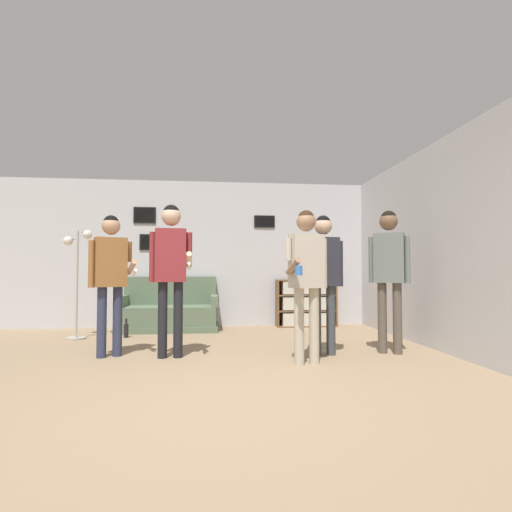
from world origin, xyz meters
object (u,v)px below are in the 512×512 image
Objects in this scene: person_spectator_near_bookshelf at (323,269)px; person_spectator_far_right at (389,264)px; bookshelf at (306,303)px; couch at (169,313)px; person_player_foreground_left at (110,269)px; bottle_on_floor at (126,330)px; person_watcher_holding_cup at (306,269)px; person_player_foreground_center at (171,262)px; floor_lamp at (77,270)px; drinking_cup at (313,277)px.

person_spectator_far_right reaches higher than person_spectator_near_bookshelf.
person_spectator_near_bookshelf is at bearing -98.41° from bookshelf.
bookshelf is (2.48, 0.19, 0.13)m from couch.
person_spectator_near_bookshelf is at bearing -3.72° from person_player_foreground_left.
couch reaches higher than bottle_on_floor.
person_watcher_holding_cup is 0.99× the size of person_spectator_near_bookshelf.
floor_lamp is at bearing 136.63° from person_player_foreground_center.
person_player_foreground_left is 0.99× the size of person_spectator_near_bookshelf.
person_spectator_far_right is at bearing -24.05° from bottle_on_floor.
bottle_on_floor is at bearing -127.66° from couch.
floor_lamp is 0.93× the size of person_spectator_far_right.
person_player_foreground_center is at bearing -43.37° from floor_lamp.
person_player_foreground_left is at bearing 170.45° from person_player_foreground_center.
person_watcher_holding_cup reaches higher than person_player_foreground_left.
drinking_cup is at bearing 97.59° from person_spectator_far_right.
person_spectator_far_right is 16.71× the size of drinking_cup.
bottle_on_floor is (0.71, 0.08, -0.93)m from floor_lamp.
person_spectator_near_bookshelf is (3.39, -1.50, 0.01)m from floor_lamp.
couch is 5.80× the size of bottle_on_floor.
person_watcher_holding_cup is at bearing -105.67° from drinking_cup.
person_player_foreground_center is 1.61m from person_watcher_holding_cup.
bottle_on_floor is at bearing -163.75° from drinking_cup.
couch is at bearing 122.94° from person_watcher_holding_cup.
drinking_cup reaches higher than bookshelf.
person_player_foreground_left is 1.69m from bottle_on_floor.
couch is 2.49m from bookshelf.
person_player_foreground_center is 6.24× the size of bottle_on_floor.
person_player_foreground_center reaches higher than bookshelf.
floor_lamp reaches higher than couch.
drinking_cup reaches higher than bottle_on_floor.
couch is 1.02× the size of floor_lamp.
person_watcher_holding_cup reaches higher than bottle_on_floor.
bookshelf is 3.81m from person_player_foreground_left.
person_player_foreground_left is 2.57m from person_spectator_near_bookshelf.
couch is at bearing -175.77° from drinking_cup.
person_watcher_holding_cup is 3.07m from drinking_cup.
floor_lamp is 15.46× the size of drinking_cup.
person_player_foreground_center is 1.02× the size of person_spectator_far_right.
drinking_cup is (0.51, 2.51, -0.13)m from person_spectator_near_bookshelf.
bookshelf is 0.62× the size of person_spectator_far_right.
couch is 0.95× the size of person_spectator_far_right.
bookshelf is 3.20m from bottle_on_floor.
bookshelf is at bearing 100.74° from person_spectator_far_right.
drinking_cup is (3.90, 1.00, -0.12)m from floor_lamp.
floor_lamp is 1.56m from person_player_foreground_left.
bookshelf is 3.10m from person_watcher_holding_cup.
person_watcher_holding_cup is at bearing -17.97° from person_player_foreground_center.
person_watcher_holding_cup is at bearing -57.06° from couch.
floor_lamp is 2.12m from person_player_foreground_center.
person_player_foreground_center is 2.69m from person_spectator_far_right.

